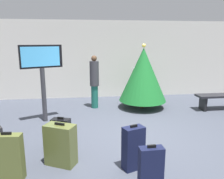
{
  "coord_description": "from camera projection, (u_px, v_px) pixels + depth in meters",
  "views": [
    {
      "loc": [
        -1.0,
        -4.58,
        2.1
      ],
      "look_at": [
        -0.3,
        0.89,
        0.9
      ],
      "focal_mm": 35.73,
      "sensor_mm": 36.0,
      "label": 1
    }
  ],
  "objects": [
    {
      "name": "suitcase_1",
      "position": [
        61.0,
        134.0,
        4.36
      ],
      "size": [
        0.4,
        0.3,
        0.67
      ],
      "color": "black",
      "rests_on": "ground_plane"
    },
    {
      "name": "ground_plane",
      "position": [
        130.0,
        137.0,
        5.01
      ],
      "size": [
        16.0,
        16.0,
        0.0
      ],
      "primitive_type": "plane",
      "color": "#424754"
    },
    {
      "name": "waiting_bench",
      "position": [
        221.0,
        98.0,
        6.94
      ],
      "size": [
        1.56,
        0.44,
        0.48
      ],
      "color": "black",
      "rests_on": "ground_plane"
    },
    {
      "name": "suitcase_2",
      "position": [
        133.0,
        148.0,
        3.68
      ],
      "size": [
        0.4,
        0.31,
        0.78
      ],
      "color": "#141938",
      "rests_on": "ground_plane"
    },
    {
      "name": "suitcase_0",
      "position": [
        151.0,
        169.0,
        3.15
      ],
      "size": [
        0.35,
        0.17,
        0.7
      ],
      "color": "#141938",
      "rests_on": "ground_plane"
    },
    {
      "name": "traveller_0",
      "position": [
        94.0,
        80.0,
        7.01
      ],
      "size": [
        0.41,
        0.41,
        1.67
      ],
      "color": "#19594C",
      "rests_on": "ground_plane"
    },
    {
      "name": "suitcase_3",
      "position": [
        9.0,
        157.0,
        3.38
      ],
      "size": [
        0.44,
        0.21,
        0.78
      ],
      "color": "#59602D",
      "rests_on": "ground_plane"
    },
    {
      "name": "back_wall",
      "position": [
        110.0,
        59.0,
        8.43
      ],
      "size": [
        16.0,
        0.2,
        2.85
      ],
      "primitive_type": "cube",
      "color": "beige",
      "rests_on": "ground_plane"
    },
    {
      "name": "holiday_tree",
      "position": [
        143.0,
        75.0,
        6.98
      ],
      "size": [
        1.49,
        1.49,
        2.03
      ],
      "color": "#4C3319",
      "rests_on": "ground_plane"
    },
    {
      "name": "suitcase_5",
      "position": [
        61.0,
        145.0,
        3.82
      ],
      "size": [
        0.58,
        0.47,
        0.76
      ],
      "color": "#59602D",
      "rests_on": "ground_plane"
    },
    {
      "name": "flight_info_kiosk",
      "position": [
        42.0,
        67.0,
        5.7
      ],
      "size": [
        1.0,
        0.52,
        2.01
      ],
      "color": "#333338",
      "rests_on": "ground_plane"
    }
  ]
}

